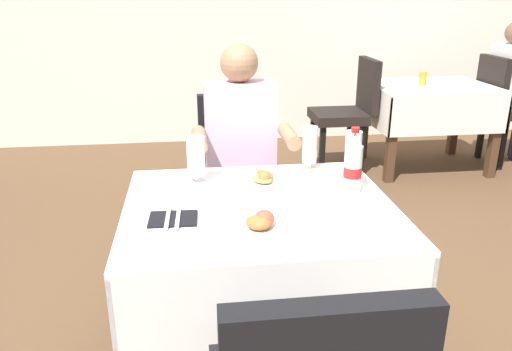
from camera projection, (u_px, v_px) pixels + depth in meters
main_dining_table at (259, 245)px, 1.98m from camera, size 1.02×0.89×0.74m
chair_far_diner_seat at (239, 175)px, 2.76m from camera, size 0.44×0.50×0.97m
seated_diner_far at (241, 154)px, 2.60m from camera, size 0.50×0.46×1.26m
plate_near_camera at (263, 225)px, 1.71m from camera, size 0.26×0.26×0.07m
plate_far_diner at (263, 181)px, 2.10m from camera, size 0.24×0.24×0.06m
beer_glass_left at (353, 154)px, 2.16m from camera, size 0.07×0.07×0.20m
beer_glass_middle at (196, 159)px, 2.10m from camera, size 0.08×0.08×0.20m
beer_glass_right at (310, 148)px, 2.26m from camera, size 0.07×0.07×0.20m
cola_bottle_primary at (353, 165)px, 1.99m from camera, size 0.07×0.07×0.27m
napkin_cutlery_set at (173, 219)px, 1.79m from camera, size 0.17×0.19×0.01m
background_dining_table at (429, 106)px, 4.39m from camera, size 1.02×0.79×0.74m
background_chair_left at (349, 108)px, 4.31m from camera, size 0.50×0.44×0.97m
background_chair_right at (505, 104)px, 4.48m from camera, size 0.50×0.44×0.97m
background_table_tumbler at (423, 78)px, 4.32m from camera, size 0.06×0.06×0.11m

